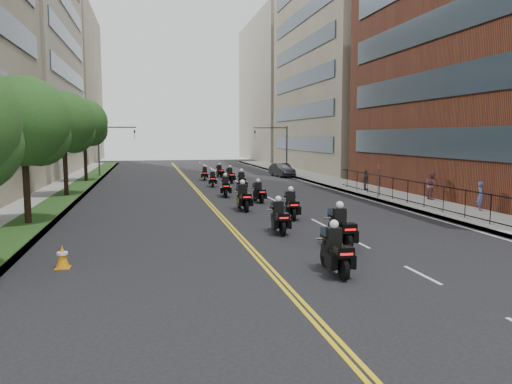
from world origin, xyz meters
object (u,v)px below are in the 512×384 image
(pedestrian_c, at_px, (366,180))
(traffic_cone, at_px, (62,257))
(motorcycle_2, at_px, (279,219))
(motorcycle_0, at_px, (335,253))
(motorcycle_7, at_px, (242,182))
(motorcycle_8, at_px, (213,180))
(parked_sedan, at_px, (282,170))
(motorcycle_11, at_px, (220,172))
(pedestrian_a, at_px, (481,196))
(motorcycle_6, at_px, (225,187))
(motorcycle_9, at_px, (230,176))
(pedestrian_b, at_px, (431,186))
(motorcycle_10, at_px, (205,174))
(motorcycle_4, at_px, (243,198))
(motorcycle_5, at_px, (259,193))
(motorcycle_1, at_px, (341,230))

(pedestrian_c, height_order, traffic_cone, pedestrian_c)
(motorcycle_2, bearing_deg, motorcycle_0, -88.64)
(motorcycle_2, xyz_separation_m, motorcycle_7, (1.57, 17.73, 0.04))
(motorcycle_8, height_order, parked_sedan, motorcycle_8)
(motorcycle_0, xyz_separation_m, motorcycle_11, (1.74, 38.75, -0.08))
(pedestrian_a, bearing_deg, pedestrian_c, 33.02)
(motorcycle_0, bearing_deg, motorcycle_6, 91.44)
(motorcycle_0, relative_size, motorcycle_9, 1.03)
(motorcycle_9, bearing_deg, pedestrian_c, -46.81)
(motorcycle_0, height_order, pedestrian_c, motorcycle_0)
(motorcycle_7, height_order, pedestrian_b, pedestrian_b)
(motorcycle_6, height_order, motorcycle_9, motorcycle_6)
(motorcycle_2, relative_size, motorcycle_10, 1.09)
(motorcycle_4, bearing_deg, motorcycle_8, 87.86)
(motorcycle_7, height_order, pedestrian_c, motorcycle_7)
(motorcycle_4, height_order, motorcycle_9, motorcycle_4)
(parked_sedan, distance_m, traffic_cone, 39.48)
(motorcycle_0, relative_size, motorcycle_5, 1.10)
(motorcycle_1, xyz_separation_m, motorcycle_4, (-1.91, 10.78, -0.01))
(motorcycle_7, height_order, motorcycle_10, motorcycle_7)
(motorcycle_1, xyz_separation_m, motorcycle_8, (-1.91, 25.23, -0.12))
(motorcycle_9, xyz_separation_m, pedestrian_c, (9.51, -9.51, 0.26))
(motorcycle_0, bearing_deg, parked_sedan, 77.93)
(motorcycle_7, height_order, traffic_cone, motorcycle_7)
(motorcycle_9, height_order, motorcycle_11, motorcycle_9)
(motorcycle_9, xyz_separation_m, pedestrian_b, (11.24, -16.27, 0.41))
(motorcycle_10, bearing_deg, pedestrian_b, -48.81)
(motorcycle_11, distance_m, parked_sedan, 6.85)
(motorcycle_9, bearing_deg, motorcycle_7, -93.54)
(motorcycle_11, xyz_separation_m, pedestrian_b, (11.25, -23.17, 0.48))
(motorcycle_10, bearing_deg, motorcycle_1, -79.18)
(motorcycle_7, bearing_deg, motorcycle_5, -85.46)
(motorcycle_6, height_order, pedestrian_c, motorcycle_6)
(motorcycle_1, xyz_separation_m, motorcycle_5, (-0.20, 14.15, -0.11))
(motorcycle_4, height_order, motorcycle_7, motorcycle_4)
(motorcycle_5, xyz_separation_m, motorcycle_10, (-1.65, 17.78, -0.01))
(motorcycle_4, bearing_deg, pedestrian_a, -18.44)
(motorcycle_0, bearing_deg, motorcycle_4, 91.87)
(motorcycle_9, height_order, parked_sedan, motorcycle_9)
(motorcycle_5, xyz_separation_m, motorcycle_9, (0.36, 14.18, 0.05))
(motorcycle_7, bearing_deg, motorcycle_1, -84.09)
(parked_sedan, bearing_deg, motorcycle_11, 167.74)
(pedestrian_c, bearing_deg, motorcycle_11, 34.34)
(pedestrian_c, bearing_deg, motorcycle_4, 128.96)
(motorcycle_8, distance_m, motorcycle_10, 6.70)
(motorcycle_2, height_order, pedestrian_b, pedestrian_b)
(motorcycle_6, distance_m, motorcycle_9, 10.72)
(motorcycle_4, height_order, motorcycle_6, motorcycle_4)
(motorcycle_11, height_order, pedestrian_a, pedestrian_a)
(motorcycle_1, height_order, motorcycle_2, motorcycle_1)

